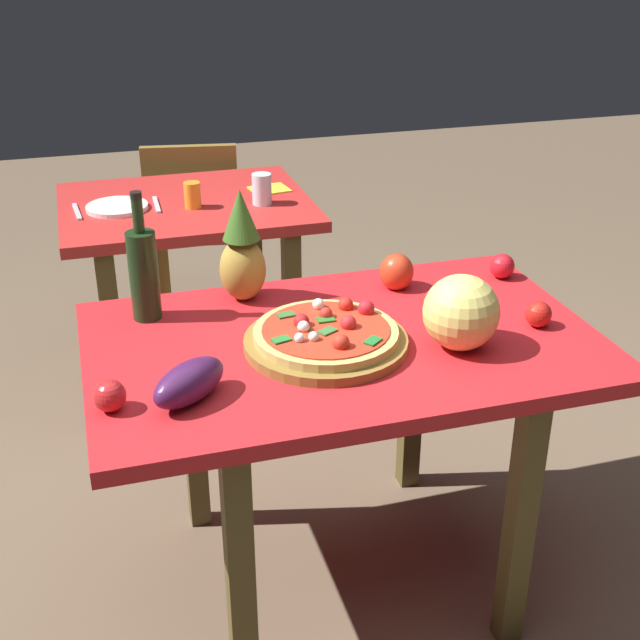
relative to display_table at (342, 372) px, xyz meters
The scene contains 21 objects.
ground_plane 0.67m from the display_table, ahead, with size 10.00×10.00×0.00m, color brown.
display_table is the anchor object (origin of this frame).
background_table 1.23m from the display_table, 100.30° to the left, with size 0.91×0.74×0.77m.
dining_chair 1.82m from the display_table, 93.62° to the left, with size 0.46×0.46×0.85m.
pizza_board 0.13m from the display_table, 148.30° to the right, with size 0.40×0.40×0.03m, color olive.
pizza 0.15m from the display_table, 148.62° to the right, with size 0.36×0.36×0.06m.
wine_bottle 0.57m from the display_table, 150.40° to the left, with size 0.08×0.08×0.34m.
pineapple_left 0.43m from the display_table, 121.80° to the left, with size 0.13×0.13×0.31m.
melon 0.35m from the display_table, 25.96° to the right, with size 0.19×0.19×0.19m, color #EBDD6E.
bell_pepper 0.38m from the display_table, 46.49° to the left, with size 0.10×0.10×0.11m, color red.
eggplant 0.47m from the display_table, 155.40° to the right, with size 0.20×0.09×0.09m, color #461C4B.
tomato_at_corner 0.52m from the display_table, ahead, with size 0.07×0.07×0.07m, color red.
tomato_by_bottle 0.62m from the display_table, 162.77° to the right, with size 0.07×0.07×0.07m, color red.
tomato_near_board 0.62m from the display_table, 22.65° to the left, with size 0.07×0.07×0.07m, color red.
tomato_beside_pepper 0.32m from the display_table, 15.17° to the left, with size 0.06×0.06×0.06m, color red.
drinking_glass_juice 1.16m from the display_table, 100.12° to the left, with size 0.06×0.06×0.09m, color orange.
drinking_glass_water 1.11m from the display_table, 87.58° to the left, with size 0.07×0.07×0.11m, color silver.
dinner_plate 1.28m from the display_table, 111.41° to the left, with size 0.22×0.22×0.02m, color white.
fork_utensil 1.34m from the display_table, 117.01° to the left, with size 0.02×0.18×0.01m, color silver.
knife_utensil 1.24m from the display_table, 105.34° to the left, with size 0.02×0.18×0.01m, color silver.
napkin_folded 1.27m from the display_table, 84.97° to the left, with size 0.14×0.12×0.01m, color yellow.
Camera 1 is at (-0.59, -1.78, 1.73)m, focal length 47.15 mm.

